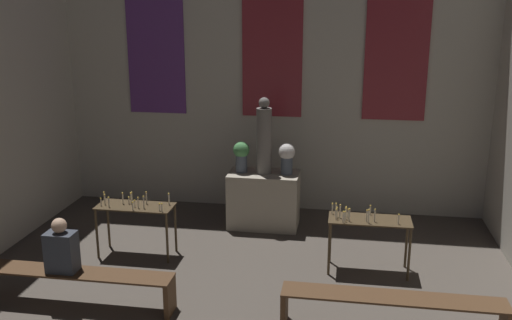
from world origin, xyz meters
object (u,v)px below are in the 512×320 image
Objects in this scene: flower_vase_right at (287,157)px; pew_back_right at (392,305)px; person_seated at (61,249)px; pew_back_left at (74,280)px; altar at (264,200)px; candle_rack_right at (368,226)px; statue at (264,138)px; candle_rack_left at (135,212)px; flower_vase_left at (241,155)px.

flower_vase_right is 0.21× the size of pew_back_right.
person_seated reaches higher than pew_back_right.
pew_back_left is at bearing -127.45° from flower_vase_right.
person_seated is at bearing -124.32° from altar.
person_seated is at bearing 180.00° from pew_back_left.
person_seated is (-3.69, -1.53, 0.08)m from candle_rack_right.
statue is 1.12× the size of candle_rack_right.
pew_back_left is (-2.28, -2.97, -0.87)m from flower_vase_right.
candle_rack_right reaches higher than candle_rack_left.
person_seated is (-2.03, -2.97, 0.29)m from altar.
flower_vase_right reaches higher than pew_back_left.
flower_vase_right is at bearing 52.55° from pew_back_left.
flower_vase_right is at bearing 117.21° from pew_back_right.
statue is 1.83× the size of person_seated.
statue is at bearing 0.00° from altar.
flower_vase_left reaches higher than pew_back_left.
candle_rack_left is at bearing -132.27° from flower_vase_left.
pew_back_right is 3.95m from person_seated.
flower_vase_left is 1.00× the size of flower_vase_right.
statue is 3.72m from pew_back_left.
candle_rack_right is at bearing -40.93° from statue.
pew_back_right is at bearing -52.55° from flower_vase_left.
flower_vase_left reaches higher than person_seated.
flower_vase_left and flower_vase_right have the same top height.
candle_rack_left is 3.34m from candle_rack_right.
flower_vase_left is 0.46× the size of candle_rack_right.
flower_vase_left reaches higher than pew_back_right.
flower_vase_right is 3.85m from person_seated.
flower_vase_right is at bearing 0.00° from statue.
pew_back_left is (-0.22, -1.54, -0.32)m from candle_rack_left.
statue reaches higher than altar.
altar is at bearing 55.68° from person_seated.
candle_rack_left is 3.91m from pew_back_right.
candle_rack_right is at bearing -35.28° from flower_vase_left.
altar is at bearing 0.00° from statue.
person_seated is (-0.35, -1.54, 0.08)m from candle_rack_left.
statue is 0.47m from flower_vase_left.
candle_rack_left reaches higher than altar.
flower_vase_right is (0.37, 0.00, 0.76)m from altar.
person_seated reaches higher than altar.
altar is 1.69× the size of person_seated.
flower_vase_left is 0.75m from flower_vase_right.
statue is 2.44× the size of flower_vase_right.
statue is at bearing 122.62° from pew_back_right.
flower_vase_left is at bearing 47.73° from candle_rack_left.
candle_rack_right is (2.03, -1.44, -0.55)m from flower_vase_left.
candle_rack_left is at bearing 156.79° from pew_back_right.
person_seated is (-2.03, -2.97, -0.76)m from statue.
candle_rack_right is 4.00m from person_seated.
altar is 2.25× the size of flower_vase_left.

